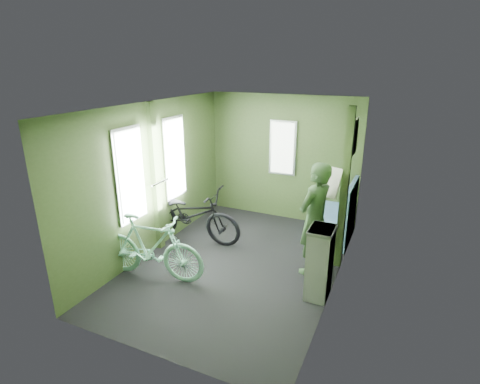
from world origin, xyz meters
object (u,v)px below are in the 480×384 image
at_px(bicycle_black, 192,240).
at_px(passenger, 315,219).
at_px(bicycle_mint, 153,277).
at_px(bench_seat, 336,222).
at_px(waste_box, 320,263).

relative_size(bicycle_black, passenger, 1.11).
distance_m(bicycle_black, bicycle_mint, 1.22).
bearing_deg(bench_seat, bicycle_black, -154.32).
bearing_deg(bicycle_black, bench_seat, -65.31).
bearing_deg(bicycle_mint, waste_box, -83.72).
bearing_deg(bicycle_mint, passenger, -68.10).
bearing_deg(waste_box, passenger, 111.62).
bearing_deg(bench_seat, waste_box, -85.94).
relative_size(bicycle_black, bench_seat, 1.75).
bearing_deg(bicycle_black, waste_box, -107.61).
xyz_separation_m(bicycle_black, bench_seat, (2.18, 1.03, 0.30)).
xyz_separation_m(bicycle_mint, bench_seat, (2.07, 2.25, 0.30)).
bearing_deg(waste_box, bicycle_black, 163.02).
xyz_separation_m(bicycle_mint, passenger, (1.95, 1.08, 0.80)).
bearing_deg(bicycle_black, bicycle_mint, -175.14).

